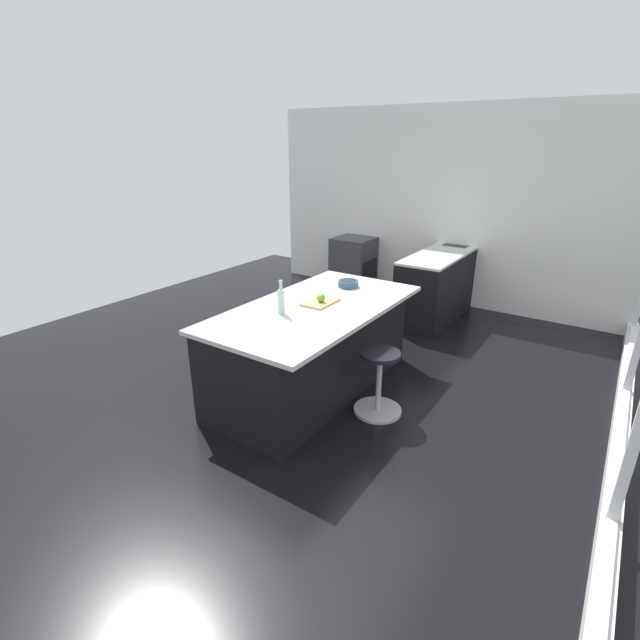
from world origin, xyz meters
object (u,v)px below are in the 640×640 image
(oven_range, at_px, (354,265))
(stool_by_window, at_px, (379,384))
(apple_green, at_px, (321,298))
(water_bottle, at_px, (281,301))
(kitchen_island, at_px, (312,347))
(cutting_board, at_px, (320,302))
(fruit_bowl, at_px, (348,283))

(oven_range, xyz_separation_m, stool_by_window, (3.08, 2.06, -0.16))
(apple_green, height_order, water_bottle, water_bottle)
(kitchen_island, relative_size, apple_green, 27.91)
(oven_range, height_order, cutting_board, cutting_board)
(apple_green, bearing_deg, fruit_bowl, -173.81)
(stool_by_window, distance_m, cutting_board, 0.96)
(kitchen_island, bearing_deg, water_bottle, -14.94)
(kitchen_island, height_order, cutting_board, cutting_board)
(cutting_board, distance_m, water_bottle, 0.47)
(kitchen_island, bearing_deg, apple_green, 142.60)
(water_bottle, bearing_deg, stool_by_window, 109.76)
(kitchen_island, bearing_deg, cutting_board, 156.69)
(oven_range, height_order, apple_green, apple_green)
(stool_by_window, height_order, cutting_board, cutting_board)
(kitchen_island, xyz_separation_m, stool_by_window, (0.04, 0.76, -0.16))
(cutting_board, xyz_separation_m, water_bottle, (0.44, -0.13, 0.11))
(oven_range, xyz_separation_m, kitchen_island, (3.04, 1.29, 0.01))
(kitchen_island, bearing_deg, fruit_bowl, -179.25)
(stool_by_window, xyz_separation_m, cutting_board, (-0.13, -0.72, 0.61))
(kitchen_island, height_order, fruit_bowl, fruit_bowl)
(stool_by_window, bearing_deg, oven_range, -146.25)
(oven_range, relative_size, apple_green, 10.88)
(apple_green, xyz_separation_m, water_bottle, (0.42, -0.15, 0.06))
(fruit_bowl, bearing_deg, stool_by_window, 46.62)
(stool_by_window, distance_m, fruit_bowl, 1.24)
(stool_by_window, height_order, fruit_bowl, fruit_bowl)
(apple_green, relative_size, fruit_bowl, 0.37)
(apple_green, bearing_deg, water_bottle, -19.63)
(fruit_bowl, bearing_deg, oven_range, -151.32)
(cutting_board, distance_m, apple_green, 0.06)
(cutting_board, relative_size, fruit_bowl, 1.66)
(oven_range, bearing_deg, fruit_bowl, 28.68)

